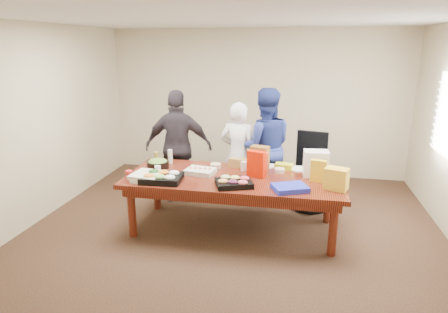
% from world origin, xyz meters
% --- Properties ---
extents(floor, '(5.50, 5.00, 0.02)m').
position_xyz_m(floor, '(0.00, 0.00, -0.01)').
color(floor, '#47301E').
rests_on(floor, ground).
extents(ceiling, '(5.50, 5.00, 0.02)m').
position_xyz_m(ceiling, '(0.00, 0.00, 2.71)').
color(ceiling, white).
rests_on(ceiling, wall_back).
extents(wall_back, '(5.50, 0.04, 2.70)m').
position_xyz_m(wall_back, '(0.00, 2.50, 1.35)').
color(wall_back, beige).
rests_on(wall_back, floor).
extents(wall_front, '(5.50, 0.04, 2.70)m').
position_xyz_m(wall_front, '(0.00, -2.50, 1.35)').
color(wall_front, beige).
rests_on(wall_front, floor).
extents(wall_left, '(0.04, 5.00, 2.70)m').
position_xyz_m(wall_left, '(-2.75, 0.00, 1.35)').
color(wall_left, beige).
rests_on(wall_left, floor).
extents(conference_table, '(2.80, 1.20, 0.75)m').
position_xyz_m(conference_table, '(0.00, 0.00, 0.38)').
color(conference_table, '#4C1C0F').
rests_on(conference_table, floor).
extents(office_chair, '(0.68, 0.68, 1.10)m').
position_xyz_m(office_chair, '(1.01, 0.92, 0.55)').
color(office_chair, black).
rests_on(office_chair, floor).
extents(person_center, '(0.64, 0.48, 1.60)m').
position_xyz_m(person_center, '(-0.08, 0.89, 0.80)').
color(person_center, silver).
rests_on(person_center, floor).
extents(person_right, '(0.99, 0.84, 1.80)m').
position_xyz_m(person_right, '(0.30, 1.00, 0.90)').
color(person_right, navy).
rests_on(person_right, floor).
extents(person_left, '(1.08, 0.56, 1.76)m').
position_xyz_m(person_left, '(-1.02, 0.85, 0.88)').
color(person_left, black).
rests_on(person_left, floor).
extents(veggie_tray, '(0.52, 0.42, 0.08)m').
position_xyz_m(veggie_tray, '(-0.86, -0.35, 0.79)').
color(veggie_tray, black).
rests_on(veggie_tray, conference_table).
extents(fruit_tray, '(0.52, 0.46, 0.07)m').
position_xyz_m(fruit_tray, '(0.06, -0.34, 0.78)').
color(fruit_tray, black).
rests_on(fruit_tray, conference_table).
extents(sheet_cake, '(0.41, 0.34, 0.07)m').
position_xyz_m(sheet_cake, '(-0.46, 0.03, 0.78)').
color(sheet_cake, silver).
rests_on(sheet_cake, conference_table).
extents(salad_bowl, '(0.32, 0.32, 0.10)m').
position_xyz_m(salad_bowl, '(-1.10, 0.15, 0.80)').
color(salad_bowl, black).
rests_on(salad_bowl, conference_table).
extents(chip_bag_blue, '(0.48, 0.43, 0.06)m').
position_xyz_m(chip_bag_blue, '(0.73, -0.36, 0.78)').
color(chip_bag_blue, '#212CC0').
rests_on(chip_bag_blue, conference_table).
extents(chip_bag_red, '(0.25, 0.17, 0.34)m').
position_xyz_m(chip_bag_red, '(0.28, 0.05, 0.92)').
color(chip_bag_red, red).
rests_on(chip_bag_red, conference_table).
extents(chip_bag_yellow, '(0.20, 0.11, 0.28)m').
position_xyz_m(chip_bag_yellow, '(1.06, -0.00, 0.89)').
color(chip_bag_yellow, gold).
rests_on(chip_bag_yellow, conference_table).
extents(chip_bag_orange, '(0.18, 0.09, 0.27)m').
position_xyz_m(chip_bag_orange, '(0.33, 0.26, 0.89)').
color(chip_bag_orange, '#E95831').
rests_on(chip_bag_orange, conference_table).
extents(mayo_jar, '(0.10, 0.10, 0.12)m').
position_xyz_m(mayo_jar, '(0.09, 0.28, 0.81)').
color(mayo_jar, silver).
rests_on(mayo_jar, conference_table).
extents(mustard_bottle, '(0.07, 0.07, 0.19)m').
position_xyz_m(mustard_bottle, '(0.28, 0.47, 0.84)').
color(mustard_bottle, gold).
rests_on(mustard_bottle, conference_table).
extents(dressing_bottle, '(0.07, 0.07, 0.18)m').
position_xyz_m(dressing_bottle, '(-1.18, 0.32, 0.84)').
color(dressing_bottle, olive).
rests_on(dressing_bottle, conference_table).
extents(ranch_bottle, '(0.08, 0.08, 0.20)m').
position_xyz_m(ranch_bottle, '(-1.00, 0.41, 0.85)').
color(ranch_bottle, silver).
rests_on(ranch_bottle, conference_table).
extents(banana_bunch, '(0.26, 0.17, 0.08)m').
position_xyz_m(banana_bunch, '(0.62, 0.44, 0.79)').
color(banana_bunch, '#C5D117').
rests_on(banana_bunch, conference_table).
extents(bread_loaf, '(0.33, 0.18, 0.12)m').
position_xyz_m(bread_loaf, '(0.02, 0.42, 0.81)').
color(bread_loaf, olive).
rests_on(bread_loaf, conference_table).
extents(kraft_bag, '(0.27, 0.20, 0.32)m').
position_xyz_m(kraft_bag, '(0.29, 0.40, 0.91)').
color(kraft_bag, brown).
rests_on(kraft_bag, conference_table).
extents(red_cup, '(0.09, 0.09, 0.11)m').
position_xyz_m(red_cup, '(-1.30, -0.35, 0.80)').
color(red_cup, red).
rests_on(red_cup, conference_table).
extents(clear_cup_a, '(0.08, 0.08, 0.11)m').
position_xyz_m(clear_cup_a, '(-1.01, -0.09, 0.81)').
color(clear_cup_a, silver).
rests_on(clear_cup_a, conference_table).
extents(clear_cup_b, '(0.08, 0.08, 0.10)m').
position_xyz_m(clear_cup_b, '(-1.02, -0.06, 0.80)').
color(clear_cup_b, white).
rests_on(clear_cup_b, conference_table).
extents(pizza_box_lower, '(0.40, 0.40, 0.04)m').
position_xyz_m(pizza_box_lower, '(-1.03, -0.34, 0.77)').
color(pizza_box_lower, white).
rests_on(pizza_box_lower, conference_table).
extents(pizza_box_upper, '(0.42, 0.42, 0.04)m').
position_xyz_m(pizza_box_upper, '(-1.05, -0.33, 0.81)').
color(pizza_box_upper, silver).
rests_on(pizza_box_upper, pizza_box_lower).
extents(plate_a, '(0.31, 0.31, 0.02)m').
position_xyz_m(plate_a, '(0.83, 0.46, 0.76)').
color(plate_a, white).
rests_on(plate_a, conference_table).
extents(plate_b, '(0.28, 0.28, 0.01)m').
position_xyz_m(plate_b, '(0.43, 0.52, 0.76)').
color(plate_b, white).
rests_on(plate_b, conference_table).
extents(dip_bowl_a, '(0.14, 0.14, 0.06)m').
position_xyz_m(dip_bowl_a, '(0.57, 0.28, 0.78)').
color(dip_bowl_a, beige).
rests_on(dip_bowl_a, conference_table).
extents(dip_bowl_b, '(0.19, 0.19, 0.06)m').
position_xyz_m(dip_bowl_b, '(-0.31, 0.31, 0.78)').
color(dip_bowl_b, beige).
rests_on(dip_bowl_b, conference_table).
extents(grocery_bag_white, '(0.33, 0.25, 0.33)m').
position_xyz_m(grocery_bag_white, '(1.04, 0.24, 0.92)').
color(grocery_bag_white, white).
rests_on(grocery_bag_white, conference_table).
extents(grocery_bag_yellow, '(0.31, 0.26, 0.26)m').
position_xyz_m(grocery_bag_yellow, '(1.26, -0.22, 0.88)').
color(grocery_bag_yellow, yellow).
rests_on(grocery_bag_yellow, conference_table).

